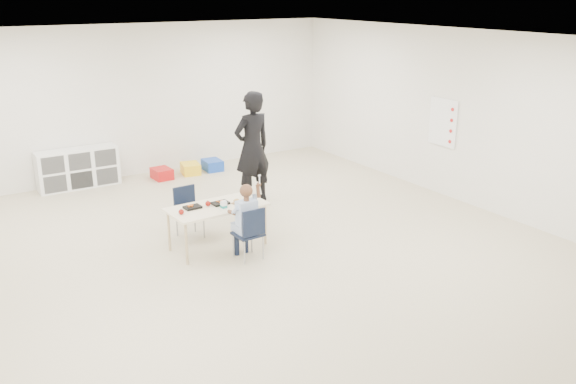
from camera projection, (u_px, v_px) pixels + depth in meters
room at (254, 154)px, 7.68m from camera, size 9.00×9.02×2.80m
table at (218, 226)px, 8.29m from camera, size 1.34×0.71×0.60m
chair_near at (248, 233)px, 7.93m from camera, size 0.36×0.34×0.72m
chair_far at (190, 213)px, 8.62m from camera, size 0.36×0.34×0.72m
child at (248, 218)px, 7.86m from camera, size 0.50×0.50×1.14m
lunch_tray_near at (220, 203)px, 8.26m from camera, size 0.23×0.17×0.03m
lunch_tray_far at (193, 207)px, 8.10m from camera, size 0.23×0.17×0.03m
milk_carton at (224, 205)px, 8.09m from camera, size 0.07×0.07×0.10m
bread_roll at (237, 201)px, 8.27m from camera, size 0.09×0.09×0.07m
apple_near at (208, 204)px, 8.17m from camera, size 0.07×0.07×0.07m
apple_far at (181, 212)px, 7.87m from camera, size 0.07×0.07×0.07m
cubby_shelf at (78, 168)px, 10.83m from camera, size 1.40×0.40×0.70m
rules_poster at (443, 122)px, 10.22m from camera, size 0.02×0.60×0.80m
adult at (252, 148)px, 9.90m from camera, size 0.72×0.52×1.85m
bin_red at (162, 174)px, 11.38m from camera, size 0.33×0.42×0.20m
bin_yellow at (190, 169)px, 11.69m from camera, size 0.40×0.47×0.20m
bin_blue at (212, 165)px, 11.93m from camera, size 0.35×0.44×0.21m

